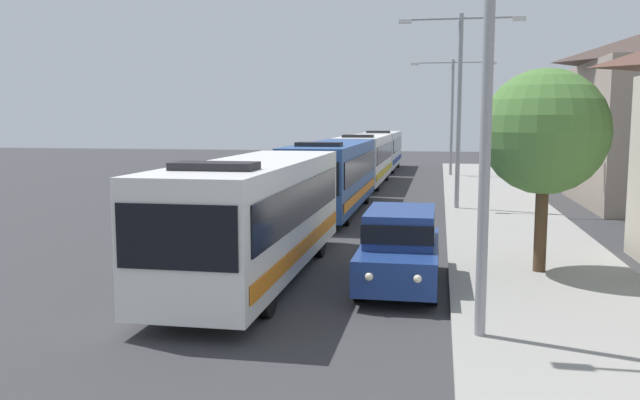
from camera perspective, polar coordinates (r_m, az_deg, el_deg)
bus_lead at (r=16.93m, az=-5.54°, el=-1.17°), size 2.58×10.49×3.21m
bus_second_in_line at (r=28.91m, az=1.14°, el=2.27°), size 2.58×11.55×3.21m
bus_middle at (r=41.09m, az=3.89°, el=3.68°), size 2.58×11.59×3.21m
bus_fourth_in_line at (r=53.32m, az=5.39°, el=4.43°), size 2.58×10.77×3.21m
white_suv at (r=16.25m, az=6.98°, el=-3.88°), size 1.86×4.86×1.90m
streetlamp_near at (r=12.09m, az=14.37°, el=11.21°), size 5.83×0.28×7.92m
streetlamp_mid at (r=29.76m, az=12.02°, el=9.18°), size 5.39×0.28×8.48m
streetlamp_far at (r=47.44m, az=11.41°, el=8.13°), size 5.86×0.28×8.07m
roadside_tree at (r=17.75m, az=18.94°, el=5.58°), size 3.21×3.21×5.24m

